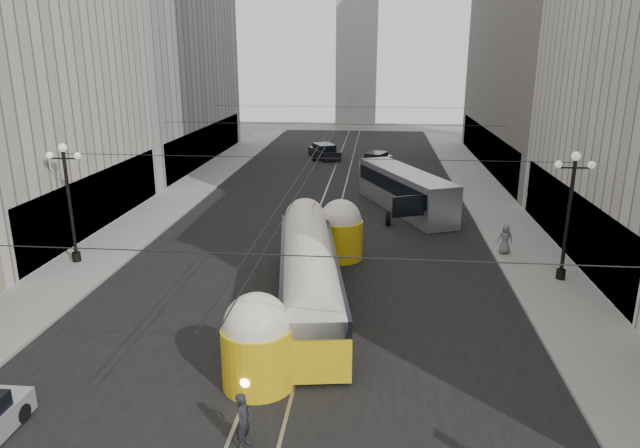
% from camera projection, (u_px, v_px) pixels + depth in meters
% --- Properties ---
extents(road, '(20.00, 85.00, 0.02)m').
position_uv_depth(road, '(331.00, 203.00, 43.40)').
color(road, black).
rests_on(road, ground).
extents(sidewalk_left, '(4.00, 72.00, 0.15)m').
position_uv_depth(sidewalk_left, '(192.00, 188.00, 47.86)').
color(sidewalk_left, gray).
rests_on(sidewalk_left, ground).
extents(sidewalk_right, '(4.00, 72.00, 0.15)m').
position_uv_depth(sidewalk_right, '(484.00, 195.00, 45.57)').
color(sidewalk_right, gray).
rests_on(sidewalk_right, ground).
extents(rail_left, '(0.12, 85.00, 0.04)m').
position_uv_depth(rail_left, '(322.00, 202.00, 43.47)').
color(rail_left, gray).
rests_on(rail_left, ground).
extents(rail_right, '(0.12, 85.00, 0.04)m').
position_uv_depth(rail_right, '(341.00, 203.00, 43.33)').
color(rail_right, gray).
rests_on(rail_right, ground).
extents(building_left_far, '(12.60, 28.60, 28.60)m').
position_uv_depth(building_left_far, '(142.00, 17.00, 55.97)').
color(building_left_far, '#999999').
rests_on(building_left_far, ground).
extents(distant_tower, '(6.00, 6.00, 31.36)m').
position_uv_depth(distant_tower, '(358.00, 25.00, 84.38)').
color(distant_tower, '#B2AFA8').
rests_on(distant_tower, ground).
extents(lamppost_left_mid, '(1.86, 0.44, 6.37)m').
position_uv_depth(lamppost_left_mid, '(69.00, 196.00, 29.70)').
color(lamppost_left_mid, black).
rests_on(lamppost_left_mid, sidewalk_left).
extents(lamppost_right_mid, '(1.86, 0.44, 6.37)m').
position_uv_depth(lamppost_right_mid, '(569.00, 209.00, 27.30)').
color(lamppost_right_mid, black).
rests_on(lamppost_right_mid, sidewalk_right).
extents(catenary, '(25.00, 72.00, 0.23)m').
position_uv_depth(catenary, '(332.00, 127.00, 40.74)').
color(catenary, black).
rests_on(catenary, ground).
extents(streetcar, '(4.41, 15.40, 3.39)m').
position_uv_depth(streetcar, '(309.00, 272.00, 25.11)').
color(streetcar, gold).
rests_on(streetcar, ground).
extents(city_bus, '(6.79, 11.88, 2.91)m').
position_uv_depth(city_bus, '(405.00, 189.00, 40.81)').
color(city_bus, '#95979A').
rests_on(city_bus, ground).
extents(sedan_white_far, '(3.30, 4.85, 1.42)m').
position_uv_depth(sedan_white_far, '(376.00, 160.00, 57.12)').
color(sedan_white_far, white).
rests_on(sedan_white_far, ground).
extents(sedan_dark_far, '(3.95, 5.37, 1.57)m').
position_uv_depth(sedan_dark_far, '(324.00, 152.00, 61.58)').
color(sedan_dark_far, black).
rests_on(sedan_dark_far, ground).
extents(pedestrian_crossing_a, '(0.56, 0.71, 1.72)m').
position_uv_depth(pedestrian_crossing_a, '(244.00, 421.00, 16.23)').
color(pedestrian_crossing_a, black).
rests_on(pedestrian_crossing_a, ground).
extents(pedestrian_sidewalk_right, '(0.85, 0.54, 1.69)m').
position_uv_depth(pedestrian_sidewalk_right, '(505.00, 239.00, 31.71)').
color(pedestrian_sidewalk_right, slate).
rests_on(pedestrian_sidewalk_right, sidewalk_right).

